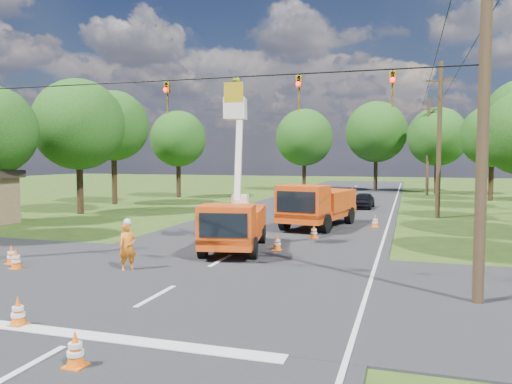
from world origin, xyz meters
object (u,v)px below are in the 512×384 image
(pole_right_far, at_px, (428,145))
(tree_left_e, at_px, (113,126))
(pole_right_near, at_px, (484,111))
(traffic_cone_0, at_px, (18,312))
(traffic_cone_7, at_px, (375,221))
(bucket_truck, at_px, (234,215))
(tree_far_c, at_px, (437,137))
(traffic_cone_5, at_px, (11,255))
(ground_worker, at_px, (128,247))
(tree_far_b, at_px, (376,132))
(distant_car, at_px, (363,200))
(pole_right_mid, at_px, (439,139))
(traffic_cone_4, at_px, (16,259))
(tree_left_d, at_px, (78,125))
(traffic_cone_3, at_px, (314,231))
(second_truck, at_px, (317,205))
(tree_far_a, at_px, (304,138))
(tree_left_f, at_px, (178,139))
(traffic_cone_1, at_px, (75,349))
(traffic_cone_2, at_px, (277,242))
(tree_right_e, at_px, (492,136))

(pole_right_far, relative_size, tree_left_e, 1.06)
(pole_right_near, xyz_separation_m, tree_left_e, (-25.30, 22.00, 1.38))
(traffic_cone_0, height_order, pole_right_far, pole_right_far)
(traffic_cone_0, height_order, traffic_cone_7, same)
(bucket_truck, bearing_deg, tree_far_c, 64.18)
(traffic_cone_0, bearing_deg, traffic_cone_5, 134.22)
(ground_worker, distance_m, tree_left_e, 26.27)
(pole_right_far, distance_m, tree_far_b, 7.63)
(distant_car, distance_m, pole_right_mid, 8.09)
(traffic_cone_4, xyz_separation_m, tree_far_b, (9.36, 45.29, 6.45))
(ground_worker, bearing_deg, tree_left_d, 85.61)
(distant_car, height_order, pole_right_far, pole_right_far)
(traffic_cone_3, xyz_separation_m, tree_far_c, (7.12, 32.77, 5.70))
(second_truck, distance_m, pole_right_mid, 10.40)
(distant_car, height_order, pole_right_mid, pole_right_mid)
(pole_right_near, xyz_separation_m, tree_far_a, (-13.50, 43.00, 1.08))
(tree_left_d, bearing_deg, tree_left_e, 104.42)
(traffic_cone_3, distance_m, tree_far_a, 35.06)
(pole_right_near, bearing_deg, second_truck, 117.11)
(traffic_cone_4, xyz_separation_m, tree_left_e, (-10.44, 22.29, 6.13))
(pole_right_mid, bearing_deg, traffic_cone_7, -120.62)
(traffic_cone_0, bearing_deg, tree_left_f, 110.23)
(ground_worker, xyz_separation_m, tree_far_a, (-2.47, 42.31, 5.36))
(traffic_cone_1, bearing_deg, pole_right_mid, 73.94)
(tree_far_c, bearing_deg, tree_left_e, -142.75)
(bucket_truck, distance_m, traffic_cone_4, 8.28)
(second_truck, xyz_separation_m, tree_left_e, (-18.66, 9.02, 5.22))
(traffic_cone_1, xyz_separation_m, tree_left_e, (-17.63, 28.62, 6.13))
(traffic_cone_2, distance_m, pole_right_mid, 16.60)
(traffic_cone_7, bearing_deg, traffic_cone_3, -118.28)
(traffic_cone_1, height_order, tree_left_e, tree_left_e)
(traffic_cone_1, height_order, tree_left_d, tree_left_d)
(tree_left_e, xyz_separation_m, tree_far_c, (26.30, 20.00, -0.43))
(ground_worker, bearing_deg, traffic_cone_1, -110.77)
(tree_left_d, relative_size, tree_left_e, 0.98)
(traffic_cone_1, xyz_separation_m, traffic_cone_7, (4.11, 20.61, 0.00))
(bucket_truck, height_order, tree_left_f, tree_left_f)
(ground_worker, xyz_separation_m, traffic_cone_4, (-3.83, -0.98, -0.47))
(bucket_truck, bearing_deg, tree_far_b, 74.34)
(ground_worker, bearing_deg, tree_far_c, 28.30)
(bucket_truck, relative_size, traffic_cone_7, 10.17)
(ground_worker, relative_size, tree_right_e, 0.19)
(bucket_truck, relative_size, distant_car, 2.02)
(tree_left_f, bearing_deg, traffic_cone_5, -75.47)
(traffic_cone_3, relative_size, tree_far_c, 0.08)
(traffic_cone_5, bearing_deg, traffic_cone_0, -45.78)
(tree_right_e, bearing_deg, traffic_cone_7, -112.86)
(tree_far_b, bearing_deg, ground_worker, -97.11)
(traffic_cone_4, bearing_deg, pole_right_mid, 53.79)
(pole_right_near, height_order, tree_right_e, pole_right_near)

